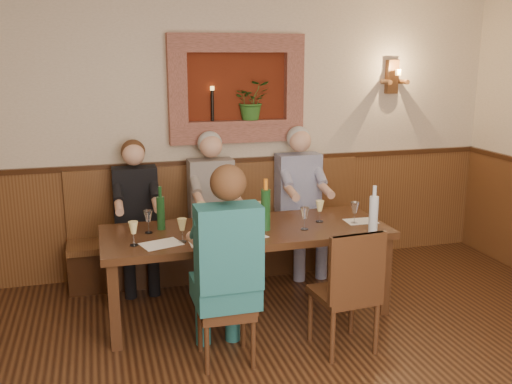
% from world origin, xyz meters
% --- Properties ---
extents(room_shell, '(6.04, 6.04, 2.82)m').
position_xyz_m(room_shell, '(0.00, 0.00, 1.89)').
color(room_shell, '#C4B294').
rests_on(room_shell, ground).
extents(wainscoting, '(6.02, 6.02, 1.15)m').
position_xyz_m(wainscoting, '(0.00, -0.00, 0.59)').
color(wainscoting, '#573119').
rests_on(wainscoting, ground).
extents(wall_niche, '(1.36, 0.30, 1.06)m').
position_xyz_m(wall_niche, '(0.24, 2.94, 1.81)').
color(wall_niche, '#581C0C').
rests_on(wall_niche, ground).
extents(wall_sconce, '(0.25, 0.20, 0.35)m').
position_xyz_m(wall_sconce, '(1.90, 2.93, 1.94)').
color(wall_sconce, '#573119').
rests_on(wall_sconce, ground).
extents(dining_table, '(2.40, 0.90, 0.75)m').
position_xyz_m(dining_table, '(0.00, 1.85, 0.68)').
color(dining_table, '#382211').
rests_on(dining_table, ground).
extents(bench, '(3.00, 0.45, 1.11)m').
position_xyz_m(bench, '(0.00, 2.79, 0.33)').
color(bench, '#381E0F').
rests_on(bench, ground).
extents(chair_near_left, '(0.40, 0.40, 0.87)m').
position_xyz_m(chair_near_left, '(-0.36, 1.08, 0.25)').
color(chair_near_left, '#382211').
rests_on(chair_near_left, ground).
extents(chair_near_right, '(0.46, 0.46, 0.96)m').
position_xyz_m(chair_near_right, '(0.54, 1.02, 0.28)').
color(chair_near_right, '#382211').
rests_on(chair_near_right, ground).
extents(person_bench_left, '(0.41, 0.51, 1.41)m').
position_xyz_m(person_bench_left, '(-0.85, 2.69, 0.58)').
color(person_bench_left, black).
rests_on(person_bench_left, ground).
extents(person_bench_mid, '(0.44, 0.53, 1.46)m').
position_xyz_m(person_bench_mid, '(-0.11, 2.69, 0.61)').
color(person_bench_mid, '#5B5453').
rests_on(person_bench_mid, ground).
extents(person_bench_right, '(0.44, 0.54, 1.48)m').
position_xyz_m(person_bench_right, '(0.80, 2.69, 0.61)').
color(person_bench_right, navy).
rests_on(person_bench_right, ground).
extents(person_chair_front, '(0.44, 0.54, 1.48)m').
position_xyz_m(person_chair_front, '(-0.35, 1.07, 0.62)').
color(person_chair_front, navy).
rests_on(person_chair_front, ground).
extents(spittoon_bucket, '(0.27, 0.27, 0.23)m').
position_xyz_m(spittoon_bucket, '(-0.02, 1.80, 0.87)').
color(spittoon_bucket, red).
rests_on(spittoon_bucket, dining_table).
extents(wine_bottle_green_a, '(0.10, 0.10, 0.44)m').
position_xyz_m(wine_bottle_green_a, '(0.15, 1.77, 0.93)').
color(wine_bottle_green_a, '#19471E').
rests_on(wine_bottle_green_a, dining_table).
extents(wine_bottle_green_b, '(0.08, 0.08, 0.37)m').
position_xyz_m(wine_bottle_green_b, '(-0.69, 2.03, 0.90)').
color(wine_bottle_green_b, '#19471E').
rests_on(wine_bottle_green_b, dining_table).
extents(water_bottle, '(0.08, 0.08, 0.40)m').
position_xyz_m(water_bottle, '(0.98, 1.46, 0.91)').
color(water_bottle, silver).
rests_on(water_bottle, dining_table).
extents(tasting_sheet_a, '(0.35, 0.29, 0.00)m').
position_xyz_m(tasting_sheet_a, '(-0.74, 1.64, 0.75)').
color(tasting_sheet_a, white).
rests_on(tasting_sheet_a, dining_table).
extents(tasting_sheet_b, '(0.29, 0.25, 0.00)m').
position_xyz_m(tasting_sheet_b, '(-0.03, 1.62, 0.75)').
color(tasting_sheet_b, white).
rests_on(tasting_sheet_b, dining_table).
extents(tasting_sheet_c, '(0.27, 0.20, 0.00)m').
position_xyz_m(tasting_sheet_c, '(1.03, 1.79, 0.75)').
color(tasting_sheet_c, white).
rests_on(tasting_sheet_c, dining_table).
extents(tasting_sheet_d, '(0.29, 0.21, 0.00)m').
position_xyz_m(tasting_sheet_d, '(-0.38, 1.58, 0.75)').
color(tasting_sheet_d, white).
rests_on(tasting_sheet_d, dining_table).
extents(wine_glass_0, '(0.08, 0.08, 0.19)m').
position_xyz_m(wine_glass_0, '(-0.94, 1.66, 0.85)').
color(wine_glass_0, '#FCEE96').
rests_on(wine_glass_0, dining_table).
extents(wine_glass_1, '(0.08, 0.08, 0.19)m').
position_xyz_m(wine_glass_1, '(-0.80, 1.96, 0.85)').
color(wine_glass_1, white).
rests_on(wine_glass_1, dining_table).
extents(wine_glass_2, '(0.08, 0.08, 0.19)m').
position_xyz_m(wine_glass_2, '(-0.57, 1.64, 0.85)').
color(wine_glass_2, '#FCEE96').
rests_on(wine_glass_2, dining_table).
extents(wine_glass_3, '(0.08, 0.08, 0.19)m').
position_xyz_m(wine_glass_3, '(-0.24, 1.94, 0.85)').
color(wine_glass_3, white).
rests_on(wine_glass_3, dining_table).
extents(wine_glass_4, '(0.08, 0.08, 0.19)m').
position_xyz_m(wine_glass_4, '(-0.08, 1.70, 0.85)').
color(wine_glass_4, '#FCEE96').
rests_on(wine_glass_4, dining_table).
extents(wine_glass_5, '(0.08, 0.08, 0.19)m').
position_xyz_m(wine_glass_5, '(0.16, 1.97, 0.85)').
color(wine_glass_5, '#FCEE96').
rests_on(wine_glass_5, dining_table).
extents(wine_glass_6, '(0.08, 0.08, 0.19)m').
position_xyz_m(wine_glass_6, '(0.46, 1.69, 0.85)').
color(wine_glass_6, white).
rests_on(wine_glass_6, dining_table).
extents(wine_glass_7, '(0.08, 0.08, 0.19)m').
position_xyz_m(wine_glass_7, '(0.67, 1.87, 0.85)').
color(wine_glass_7, '#FCEE96').
rests_on(wine_glass_7, dining_table).
extents(wine_glass_8, '(0.08, 0.08, 0.19)m').
position_xyz_m(wine_glass_8, '(0.94, 1.74, 0.85)').
color(wine_glass_8, white).
rests_on(wine_glass_8, dining_table).
extents(wine_glass_9, '(0.08, 0.08, 0.19)m').
position_xyz_m(wine_glass_9, '(-0.18, 1.55, 0.85)').
color(wine_glass_9, '#FCEE96').
rests_on(wine_glass_9, dining_table).
extents(wine_glass_10, '(0.08, 0.08, 0.19)m').
position_xyz_m(wine_glass_10, '(-0.33, 2.10, 0.85)').
color(wine_glass_10, '#FCEE96').
rests_on(wine_glass_10, dining_table).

